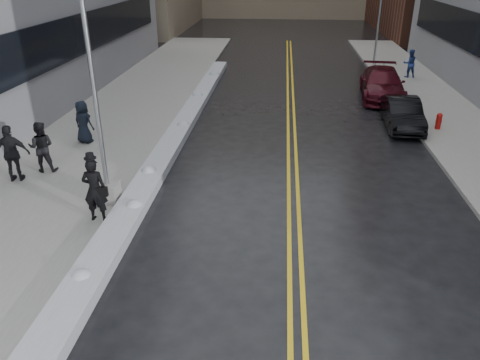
% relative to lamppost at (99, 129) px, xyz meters
% --- Properties ---
extents(ground, '(160.00, 160.00, 0.00)m').
position_rel_lamppost_xyz_m(ground, '(3.30, -2.00, -2.53)').
color(ground, black).
rests_on(ground, ground).
extents(sidewalk_west, '(5.50, 50.00, 0.15)m').
position_rel_lamppost_xyz_m(sidewalk_west, '(-2.45, 8.00, -2.46)').
color(sidewalk_west, gray).
rests_on(sidewalk_west, ground).
extents(sidewalk_east, '(4.00, 50.00, 0.15)m').
position_rel_lamppost_xyz_m(sidewalk_east, '(13.30, 8.00, -2.46)').
color(sidewalk_east, gray).
rests_on(sidewalk_east, ground).
extents(lane_line_left, '(0.12, 50.00, 0.01)m').
position_rel_lamppost_xyz_m(lane_line_left, '(5.65, 8.00, -2.53)').
color(lane_line_left, gold).
rests_on(lane_line_left, ground).
extents(lane_line_right, '(0.12, 50.00, 0.01)m').
position_rel_lamppost_xyz_m(lane_line_right, '(5.95, 8.00, -2.53)').
color(lane_line_right, gold).
rests_on(lane_line_right, ground).
extents(snow_ridge, '(0.90, 30.00, 0.34)m').
position_rel_lamppost_xyz_m(snow_ridge, '(0.85, 6.00, -2.36)').
color(snow_ridge, silver).
rests_on(snow_ridge, ground).
extents(lamppost, '(0.65, 0.65, 7.62)m').
position_rel_lamppost_xyz_m(lamppost, '(0.00, 0.00, 0.00)').
color(lamppost, gray).
rests_on(lamppost, sidewalk_west).
extents(fire_hydrant, '(0.26, 0.26, 0.73)m').
position_rel_lamppost_xyz_m(fire_hydrant, '(12.30, 8.00, -1.98)').
color(fire_hydrant, maroon).
rests_on(fire_hydrant, sidewalk_east).
extents(traffic_signal, '(0.16, 0.20, 6.00)m').
position_rel_lamppost_xyz_m(traffic_signal, '(11.80, 22.00, 0.87)').
color(traffic_signal, gray).
rests_on(traffic_signal, sidewalk_east).
extents(pedestrian_fedora, '(0.71, 0.47, 1.93)m').
position_rel_lamppost_xyz_m(pedestrian_fedora, '(0.10, -1.15, -1.42)').
color(pedestrian_fedora, black).
rests_on(pedestrian_fedora, sidewalk_west).
extents(pedestrian_b, '(1.01, 0.85, 1.83)m').
position_rel_lamppost_xyz_m(pedestrian_b, '(-3.05, 2.05, -1.47)').
color(pedestrian_b, black).
rests_on(pedestrian_b, sidewalk_west).
extents(pedestrian_c, '(0.99, 0.81, 1.75)m').
position_rel_lamppost_xyz_m(pedestrian_c, '(-2.72, 4.97, -1.51)').
color(pedestrian_c, black).
rests_on(pedestrian_c, sidewalk_west).
extents(pedestrian_d, '(1.22, 0.68, 1.97)m').
position_rel_lamppost_xyz_m(pedestrian_d, '(-3.64, 1.20, -1.40)').
color(pedestrian_d, black).
rests_on(pedestrian_d, sidewalk_west).
extents(pedestrian_east, '(0.92, 0.76, 1.73)m').
position_rel_lamppost_xyz_m(pedestrian_east, '(13.32, 18.16, -1.52)').
color(pedestrian_east, navy).
rests_on(pedestrian_east, sidewalk_east).
extents(car_black, '(1.59, 4.15, 1.35)m').
position_rel_lamppost_xyz_m(car_black, '(10.80, 8.45, -1.86)').
color(car_black, black).
rests_on(car_black, ground).
extents(car_maroon, '(2.71, 5.63, 1.58)m').
position_rel_lamppost_xyz_m(car_maroon, '(10.80, 13.52, -1.74)').
color(car_maroon, '#390912').
rests_on(car_maroon, ground).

